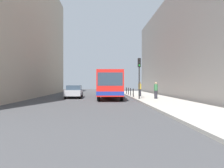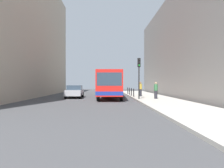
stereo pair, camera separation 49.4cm
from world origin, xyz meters
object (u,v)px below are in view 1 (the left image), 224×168
(bollard_near, at_px, (133,93))
(bollard_farthest, at_px, (126,91))
(bollard_mid, at_px, (131,92))
(bollard_far, at_px, (128,91))
(traffic_light, at_px, (139,71))
(pedestrian_mid_sidewalk, at_px, (140,89))
(bus, at_px, (110,83))
(pedestrian_near_signal, at_px, (156,90))
(car_beside_bus, at_px, (74,91))

(bollard_near, bearing_deg, bollard_farthest, 90.00)
(bollard_mid, xyz_separation_m, bollard_farthest, (0.00, 4.43, 0.00))
(bollard_far, bearing_deg, traffic_light, -89.26)
(bollard_mid, relative_size, pedestrian_mid_sidewalk, 0.54)
(bollard_mid, bearing_deg, bollard_farthest, 90.00)
(bus, xyz_separation_m, bollard_near, (2.70, -0.24, -1.10))
(bollard_mid, distance_m, bollard_farthest, 4.43)
(bollard_far, bearing_deg, bollard_mid, -90.00)
(bollard_far, distance_m, pedestrian_near_signal, 7.75)
(pedestrian_mid_sidewalk, bearing_deg, bollard_mid, 64.68)
(bollard_near, distance_m, pedestrian_mid_sidewalk, 1.33)
(car_beside_bus, relative_size, bollard_near, 4.69)
(pedestrian_near_signal, bearing_deg, bollard_farthest, 130.72)
(car_beside_bus, height_order, bollard_mid, car_beside_bus)
(bollard_farthest, bearing_deg, bollard_near, -90.00)
(car_beside_bus, height_order, bollard_near, car_beside_bus)
(car_beside_bus, xyz_separation_m, bollard_mid, (6.94, 1.62, -0.16))
(bollard_near, height_order, bollard_mid, same)
(bollard_near, relative_size, bollard_mid, 1.00)
(pedestrian_near_signal, distance_m, pedestrian_mid_sidewalk, 4.05)
(bollard_farthest, bearing_deg, car_beside_bus, -138.93)
(bollard_near, bearing_deg, traffic_light, -88.25)
(bollard_far, bearing_deg, pedestrian_mid_sidewalk, -75.35)
(bollard_farthest, distance_m, pedestrian_near_signal, 9.91)
(bus, height_order, car_beside_bus, bus)
(bollard_mid, bearing_deg, bollard_near, -90.00)
(bus, height_order, bollard_farthest, bus)
(car_beside_bus, bearing_deg, bollard_near, 173.17)
(bus, distance_m, pedestrian_mid_sidewalk, 3.75)
(bus, xyz_separation_m, bollard_mid, (2.70, 1.98, -1.10))
(traffic_light, height_order, bollard_far, traffic_light)
(car_beside_bus, height_order, pedestrian_near_signal, pedestrian_near_signal)
(bus, distance_m, bollard_far, 5.10)
(bollard_far, xyz_separation_m, pedestrian_near_signal, (1.85, -7.52, 0.37))
(bollard_far, relative_size, pedestrian_near_signal, 0.56)
(traffic_light, bearing_deg, bollard_near, 91.75)
(traffic_light, relative_size, bollard_far, 4.32)
(bollard_far, height_order, pedestrian_mid_sidewalk, pedestrian_mid_sidewalk)
(pedestrian_mid_sidewalk, bearing_deg, car_beside_bus, 122.06)
(traffic_light, bearing_deg, bollard_far, 90.74)
(bollard_mid, xyz_separation_m, pedestrian_mid_sidewalk, (0.93, -1.36, 0.40))
(bus, height_order, traffic_light, traffic_light)
(bollard_mid, relative_size, bollard_farthest, 1.00)
(car_beside_bus, distance_m, bollard_far, 7.92)
(bollard_near, distance_m, pedestrian_near_signal, 3.62)
(bollard_far, xyz_separation_m, pedestrian_mid_sidewalk, (0.93, -3.58, 0.40))
(bollard_far, distance_m, pedestrian_mid_sidewalk, 3.72)
(bollard_near, xyz_separation_m, bollard_far, (0.00, 4.43, 0.00))
(bollard_mid, bearing_deg, bollard_far, 90.00)
(bus, relative_size, traffic_light, 2.71)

